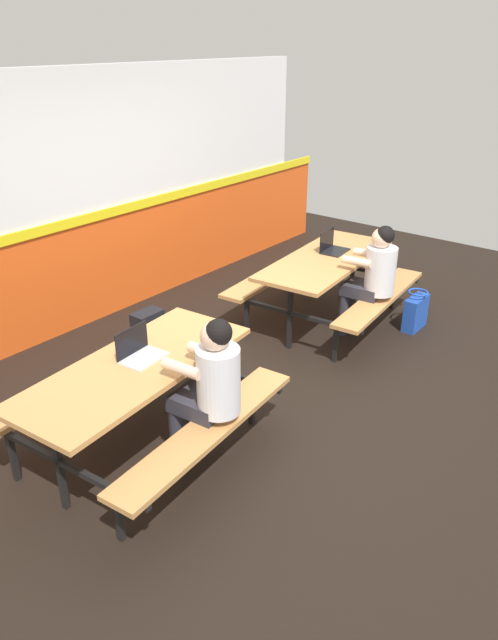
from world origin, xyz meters
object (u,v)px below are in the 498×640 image
Objects in this scene: student_nearer at (209,383)px; tote_bag_bright at (416,312)px; picnic_table_right at (325,272)px; backpack_dark at (148,332)px; student_further at (373,273)px; laptop_dark at (332,247)px; picnic_table_left at (137,384)px; laptop_silver at (140,352)px.

tote_bag_bright is at bearing -3.55° from student_nearer.
picnic_table_right is 1.05m from tote_bag_bright.
student_nearer is at bearing -118.67° from backpack_dark.
backpack_dark is (-1.66, 1.53, -0.49)m from student_further.
student_nearer is at bearing 176.45° from tote_bag_bright.
student_nearer reaches higher than laptop_dark.
picnic_table_left is 3.33m from tote_bag_bright.
student_further reaches higher than laptop_dark.
tote_bag_bright is at bearing -32.38° from student_further.
tote_bag_bright is at bearing -13.88° from laptop_silver.
laptop_silver is at bearing 169.96° from student_further.
student_further is 0.67m from laptop_dark.
laptop_dark is 0.79× the size of tote_bag_bright.
laptop_silver is at bearing -133.37° from backpack_dark.
picnic_table_right is 1.59× the size of student_nearer.
picnic_table_right is (2.77, 0.14, 0.00)m from picnic_table_left.
picnic_table_left is 0.59m from student_nearer.
picnic_table_left is at bearing 171.22° from student_further.
student_nearer reaches higher than picnic_table_right.
student_nearer is 1.00× the size of student_further.
backpack_dark is (1.00, 1.06, -0.57)m from laptop_silver.
laptop_silver is at bearing -177.07° from laptop_dark.
backpack_dark is at bearing 154.39° from laptop_dark.
student_further is at bearing -92.19° from picnic_table_right.
tote_bag_bright is (2.14, -1.83, -0.02)m from backpack_dark.
picnic_table_left is at bearing -176.27° from laptop_dark.
picnic_table_right reaches higher than tote_bag_bright.
laptop_silver is at bearing 99.57° from student_nearer.
laptop_silver reaches higher than backpack_dark.
student_nearer is 1.94m from backpack_dark.
student_further is (2.56, 0.12, 0.00)m from student_nearer.
student_further is at bearing -8.78° from picnic_table_left.
backpack_dark is at bearing 45.35° from picnic_table_left.
laptop_silver reaches higher than picnic_table_left.
tote_bag_bright is (3.04, -0.19, -0.51)m from student_nearer.
picnic_table_right is 1.59× the size of student_further.
student_further reaches higher than picnic_table_left.
student_further reaches higher than picnic_table_right.
picnic_table_right is 1.97m from backpack_dark.
picnic_table_right is at bearing 117.95° from tote_bag_bright.
laptop_silver is (0.09, 0.05, 0.21)m from picnic_table_left.
tote_bag_bright is (0.25, -0.92, -0.59)m from laptop_dark.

